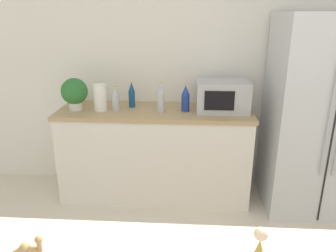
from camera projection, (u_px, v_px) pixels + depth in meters
The scene contains 11 objects.
wall_back at pixel (200, 65), 3.28m from camera, with size 8.00×0.06×2.55m.
back_counter at pixel (155, 153), 3.27m from camera, with size 1.84×0.63×0.90m.
refrigerator at pixel (317, 116), 2.96m from camera, with size 0.83×0.75×1.79m.
potted_plant at pixel (74, 92), 3.07m from camera, with size 0.25×0.25×0.30m.
paper_towel_roll at pixel (100, 97), 3.07m from camera, with size 0.12×0.12×0.25m.
microwave at pixel (222, 96), 3.06m from camera, with size 0.48×0.37×0.28m.
back_bottle_0 at pixel (132, 95), 3.17m from camera, with size 0.06×0.06×0.26m.
back_bottle_1 at pixel (161, 98), 3.00m from camera, with size 0.07×0.07×0.28m.
back_bottle_2 at pixel (115, 99), 3.07m from camera, with size 0.07×0.07×0.23m.
back_bottle_3 at pixel (185, 99), 3.04m from camera, with size 0.08×0.08×0.25m.
camel_figurine at pixel (27, 252), 1.07m from camera, with size 0.11×0.07×0.13m.
Camera 1 is at (-0.11, -0.59, 1.78)m, focal length 35.00 mm.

